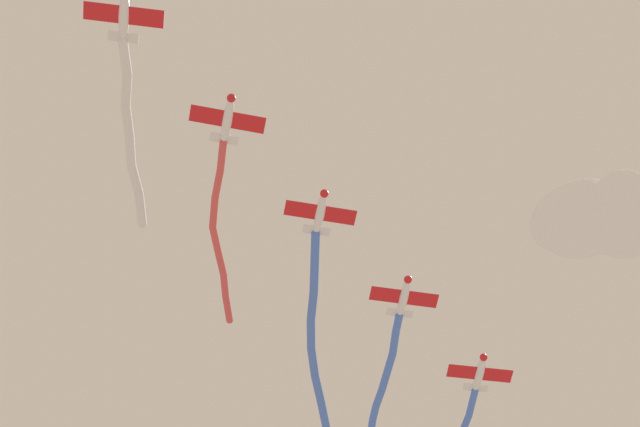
{
  "coord_description": "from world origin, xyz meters",
  "views": [
    {
      "loc": [
        -36.8,
        -4.35,
        1.83
      ],
      "look_at": [
        12.94,
        -13.56,
        83.77
      ],
      "focal_mm": 63.11,
      "sensor_mm": 36.0,
      "label": 1
    }
  ],
  "objects_px": {
    "airplane_lead": "(124,15)",
    "airplane_slot": "(404,297)",
    "airplane_left_wing": "(228,119)",
    "airplane_right_wing": "(320,212)",
    "airplane_trail": "(479,373)"
  },
  "relations": [
    {
      "from": "airplane_lead",
      "to": "airplane_right_wing",
      "type": "bearing_deg",
      "value": 132.92
    },
    {
      "from": "airplane_left_wing",
      "to": "airplane_slot",
      "type": "bearing_deg",
      "value": 128.81
    },
    {
      "from": "airplane_slot",
      "to": "airplane_right_wing",
      "type": "bearing_deg",
      "value": -48.63
    },
    {
      "from": "airplane_slot",
      "to": "airplane_trail",
      "type": "bearing_deg",
      "value": 131.37
    },
    {
      "from": "airplane_left_wing",
      "to": "airplane_trail",
      "type": "height_order",
      "value": "airplane_trail"
    },
    {
      "from": "airplane_left_wing",
      "to": "airplane_slot",
      "type": "xyz_separation_m",
      "value": [
        15.11,
        -18.14,
        0.5
      ]
    },
    {
      "from": "airplane_right_wing",
      "to": "airplane_lead",
      "type": "bearing_deg",
      "value": -50.09
    },
    {
      "from": "airplane_right_wing",
      "to": "airplane_slot",
      "type": "height_order",
      "value": "airplane_slot"
    },
    {
      "from": "airplane_lead",
      "to": "airplane_left_wing",
      "type": "bearing_deg",
      "value": 132.9
    },
    {
      "from": "airplane_right_wing",
      "to": "airplane_left_wing",
      "type": "bearing_deg",
      "value": -50.08
    },
    {
      "from": "airplane_lead",
      "to": "airplane_trail",
      "type": "relative_size",
      "value": 1.0
    },
    {
      "from": "airplane_lead",
      "to": "airplane_slot",
      "type": "height_order",
      "value": "airplane_slot"
    },
    {
      "from": "airplane_right_wing",
      "to": "airplane_trail",
      "type": "distance_m",
      "value": 23.61
    },
    {
      "from": "airplane_lead",
      "to": "airplane_slot",
      "type": "bearing_deg",
      "value": 132.92
    },
    {
      "from": "airplane_lead",
      "to": "airplane_slot",
      "type": "relative_size",
      "value": 1.01
    }
  ]
}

